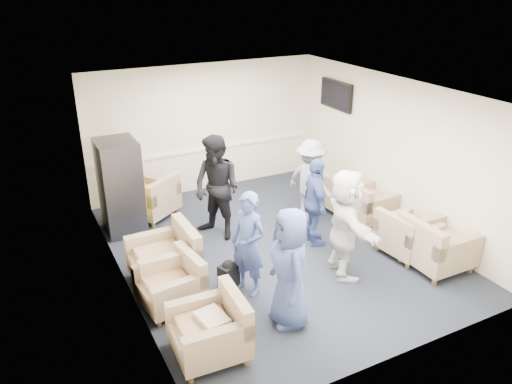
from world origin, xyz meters
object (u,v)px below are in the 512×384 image
armchair_left_mid (174,285)px  person_mid_left (248,244)px  armchair_left_far (168,259)px  armchair_right_near (434,248)px  armchair_right_far (340,194)px  armchair_right_midfar (366,205)px  person_back_left (217,188)px  person_front_left (290,268)px  person_front_right (345,224)px  vending_machine (121,187)px  person_back_right (310,181)px  armchair_corner (152,200)px  armchair_right_midnear (405,237)px  armchair_left_near (213,331)px  person_mid_right (315,203)px

armchair_left_mid → person_mid_left: size_ratio=0.57×
armchair_left_far → armchair_right_near: bearing=67.3°
armchair_left_far → armchair_right_far: (3.83, 0.90, -0.05)m
armchair_right_midfar → person_back_left: bearing=73.0°
armchair_right_near → person_front_left: bearing=92.7°
armchair_right_far → person_front_right: bearing=143.0°
armchair_right_near → person_back_left: 3.69m
armchair_right_near → vending_machine: (-4.05, 3.55, 0.49)m
vending_machine → person_back_right: 3.45m
armchair_right_near → armchair_corner: bearing=42.3°
armchair_right_midnear → armchair_right_midfar: bearing=-14.3°
armchair_left_near → person_front_right: 2.66m
armchair_right_midfar → person_back_left: 2.87m
armchair_left_near → person_back_right: bearing=133.5°
person_back_right → armchair_right_far: bearing=-99.3°
person_mid_left → armchair_right_far: bearing=96.6°
armchair_right_near → person_mid_left: size_ratio=0.59×
armchair_right_midfar → armchair_corner: bearing=58.2°
armchair_right_far → person_back_right: 0.92m
person_back_right → armchair_right_near: bearing=-177.7°
person_front_left → person_mid_left: 0.90m
vending_machine → person_mid_left: bearing=-67.4°
person_mid_left → armchair_left_near: bearing=-68.3°
armchair_left_near → armchair_corner: bearing=177.1°
armchair_right_midnear → person_front_right: bearing=84.0°
armchair_right_far → person_back_right: (-0.78, -0.10, 0.47)m
armchair_left_mid → armchair_right_far: bearing=104.4°
vending_machine → person_front_right: 4.03m
armchair_right_far → person_front_right: 2.42m
armchair_right_far → person_front_left: size_ratio=0.50×
person_back_right → person_mid_left: bearing=111.1°
armchair_right_midnear → vending_machine: bearing=46.8°
armchair_right_near → person_back_left: (-2.62, 2.54, 0.57)m
person_back_left → armchair_left_mid: bearing=-67.9°
armchair_corner → vending_machine: size_ratio=0.72×
armchair_right_midfar → vending_machine: vending_machine is taller
armchair_left_near → person_front_right: bearing=110.2°
armchair_left_near → person_back_right: person_back_right is taller
armchair_right_midfar → person_back_right: person_back_right is taller
person_front_right → armchair_left_near: bearing=122.9°
armchair_left_far → person_front_left: (1.13, -1.68, 0.46)m
armchair_left_near → person_front_left: bearing=99.2°
vending_machine → person_front_left: vending_machine is taller
armchair_left_far → person_mid_left: 1.32m
armchair_right_midfar → person_mid_right: size_ratio=0.57×
armchair_right_midnear → person_back_left: size_ratio=0.49×
armchair_left_near → armchair_right_midnear: bearing=104.5°
armchair_left_mid → armchair_right_midfar: 4.14m
person_front_left → armchair_corner: bearing=-159.4°
armchair_corner → person_mid_right: bearing=99.3°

